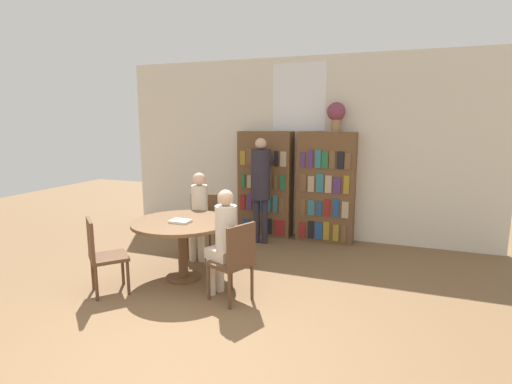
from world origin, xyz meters
name	(u,v)px	position (x,y,z in m)	size (l,w,h in m)	color
ground_plane	(177,356)	(0.00, 0.00, 0.00)	(16.00, 16.00, 0.00)	brown
wall_back	(299,148)	(0.00, 3.94, 1.51)	(6.40, 0.07, 3.00)	beige
bookshelf_left	(266,184)	(-0.52, 3.75, 0.89)	(0.92, 0.34, 1.79)	brown
bookshelf_right	(326,188)	(0.52, 3.75, 0.89)	(0.92, 0.34, 1.79)	brown
flower_vase	(336,114)	(0.65, 3.76, 2.08)	(0.29, 0.29, 0.47)	#997047
reading_table	(182,230)	(-0.83, 1.51, 0.63)	(1.24, 1.24, 0.75)	brown
chair_near_camera	(101,252)	(-1.46, 0.79, 0.50)	(0.56, 0.56, 0.89)	brown
chair_left_side	(203,221)	(-1.05, 2.44, 0.50)	(0.48, 0.48, 0.89)	brown
chair_far_side	(235,258)	(0.05, 1.13, 0.50)	(0.52, 0.52, 0.89)	brown
seated_reader_left	(199,211)	(-1.01, 2.26, 0.70)	(0.30, 0.38, 1.24)	beige
seated_reader_right	(223,238)	(-0.12, 1.21, 0.69)	(0.39, 0.35, 1.24)	beige
librarian_standing	(261,180)	(-0.43, 3.25, 1.04)	(0.31, 0.58, 1.70)	#28232D
open_book_on_table	(180,221)	(-0.80, 1.43, 0.76)	(0.24, 0.18, 0.03)	silver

